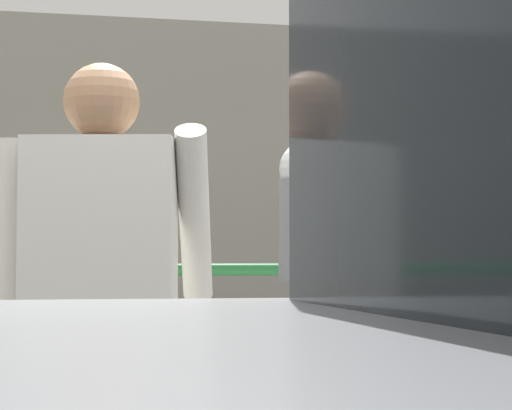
% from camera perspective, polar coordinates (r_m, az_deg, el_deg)
% --- Properties ---
extents(parking_meter, '(0.17, 0.18, 1.38)m').
position_cam_1_polar(parking_meter, '(2.72, 3.09, -4.31)').
color(parking_meter, slate).
rests_on(parking_meter, sidewalk_curb).
extents(pedestrian_at_meter, '(0.65, 0.43, 1.60)m').
position_cam_1_polar(pedestrian_at_meter, '(2.78, -9.03, -6.17)').
color(pedestrian_at_meter, brown).
rests_on(pedestrian_at_meter, sidewalk_curb).
extents(background_railing, '(24.06, 0.06, 1.03)m').
position_cam_1_polar(background_railing, '(4.87, -5.32, -6.77)').
color(background_railing, '#1E602D').
rests_on(background_railing, sidewalk_curb).
extents(backdrop_wall, '(32.00, 0.50, 3.19)m').
position_cam_1_polar(backdrop_wall, '(8.24, -7.90, -0.46)').
color(backdrop_wall, gray).
rests_on(backdrop_wall, ground).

